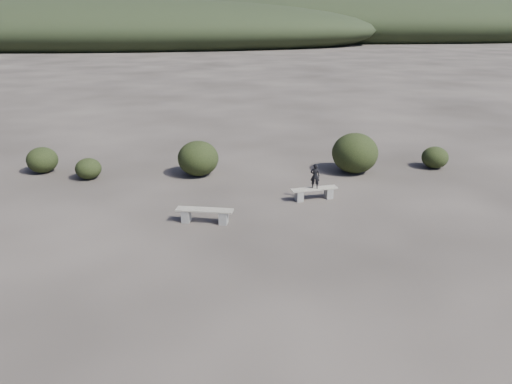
{
  "coord_description": "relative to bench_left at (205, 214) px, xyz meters",
  "views": [
    {
      "loc": [
        -1.25,
        -10.15,
        6.05
      ],
      "look_at": [
        -0.22,
        3.5,
        1.1
      ],
      "focal_mm": 35.0,
      "sensor_mm": 36.0,
      "label": 1
    }
  ],
  "objects": [
    {
      "name": "shrub_a",
      "position": [
        -4.53,
        4.61,
        0.14
      ],
      "size": [
        0.98,
        0.98,
        0.81
      ],
      "primitive_type": "ellipsoid",
      "color": "black",
      "rests_on": "ground"
    },
    {
      "name": "shrub_e",
      "position": [
        9.3,
        4.98,
        0.18
      ],
      "size": [
        1.07,
        1.07,
        0.89
      ],
      "primitive_type": "ellipsoid",
      "color": "black",
      "rests_on": "ground"
    },
    {
      "name": "shrub_f",
      "position": [
        -6.55,
        5.59,
        0.25
      ],
      "size": [
        1.21,
        1.21,
        1.02
      ],
      "primitive_type": "ellipsoid",
      "color": "black",
      "rests_on": "ground"
    },
    {
      "name": "bench_left",
      "position": [
        0.0,
        0.0,
        0.0
      ],
      "size": [
        1.78,
        0.71,
        0.43
      ],
      "rotation": [
        0.0,
        0.0,
        -0.2
      ],
      "color": "gray",
      "rests_on": "ground"
    },
    {
      "name": "seated_person",
      "position": [
        3.69,
        1.72,
        0.58
      ],
      "size": [
        0.35,
        0.27,
        0.87
      ],
      "primitive_type": "imported",
      "rotation": [
        0.0,
        0.0,
        2.93
      ],
      "color": "black",
      "rests_on": "bench_right"
    },
    {
      "name": "shrub_d",
      "position": [
        5.85,
        4.64,
        0.53
      ],
      "size": [
        1.82,
        1.82,
        1.59
      ],
      "primitive_type": "ellipsoid",
      "color": "black",
      "rests_on": "ground"
    },
    {
      "name": "bench_right",
      "position": [
        3.68,
        1.72,
        -0.02
      ],
      "size": [
        1.66,
        0.64,
        0.41
      ],
      "rotation": [
        0.0,
        0.0,
        0.19
      ],
      "color": "gray",
      "rests_on": "ground"
    },
    {
      "name": "mountain_ridges",
      "position": [
        -5.74,
        335.13,
        10.57
      ],
      "size": [
        500.0,
        400.0,
        56.0
      ],
      "color": "black",
      "rests_on": "ground"
    },
    {
      "name": "shrub_b",
      "position": [
        -0.34,
        4.74,
        0.42
      ],
      "size": [
        1.59,
        1.59,
        1.37
      ],
      "primitive_type": "ellipsoid",
      "color": "black",
      "rests_on": "ground"
    },
    {
      "name": "ground",
      "position": [
        1.75,
        -3.93,
        -0.26
      ],
      "size": [
        1200.0,
        1200.0,
        0.0
      ],
      "primitive_type": "plane",
      "color": "black",
      "rests_on": "ground"
    }
  ]
}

